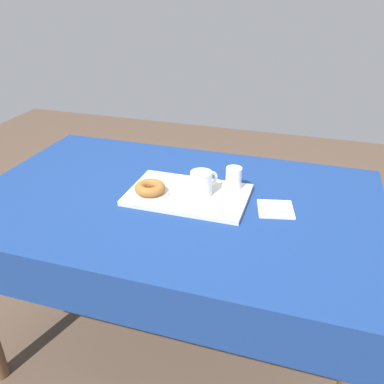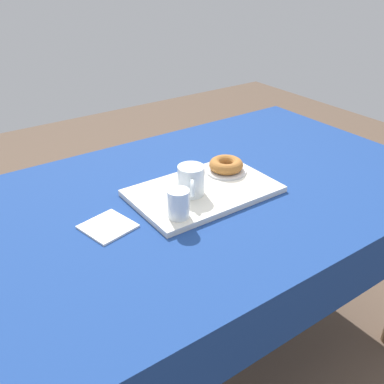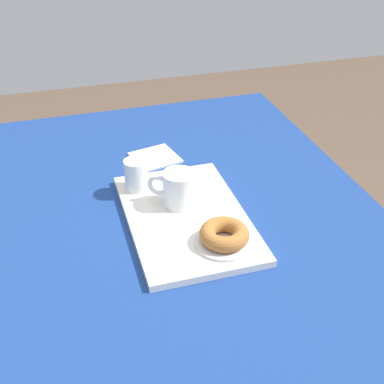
% 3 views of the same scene
% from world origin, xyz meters
% --- Properties ---
extents(ground_plane, '(6.00, 6.00, 0.00)m').
position_xyz_m(ground_plane, '(0.00, 0.00, 0.00)').
color(ground_plane, brown).
extents(dining_table, '(1.50, 0.95, 0.77)m').
position_xyz_m(dining_table, '(0.00, 0.00, 0.68)').
color(dining_table, navy).
rests_on(dining_table, ground).
extents(serving_tray, '(0.44, 0.28, 0.02)m').
position_xyz_m(serving_tray, '(-0.05, -0.02, 0.78)').
color(serving_tray, silver).
rests_on(serving_tray, dining_table).
extents(tea_mug_left, '(0.09, 0.11, 0.09)m').
position_xyz_m(tea_mug_left, '(-0.10, -0.02, 0.83)').
color(tea_mug_left, white).
rests_on(tea_mug_left, serving_tray).
extents(water_glass_near, '(0.06, 0.06, 0.08)m').
position_xyz_m(water_glass_near, '(-0.20, -0.11, 0.82)').
color(water_glass_near, white).
rests_on(water_glass_near, serving_tray).
extents(donut_plate_left, '(0.14, 0.14, 0.01)m').
position_xyz_m(donut_plate_left, '(0.08, 0.03, 0.79)').
color(donut_plate_left, silver).
rests_on(donut_plate_left, serving_tray).
extents(sugar_donut_left, '(0.11, 0.11, 0.04)m').
position_xyz_m(sugar_donut_left, '(0.08, 0.03, 0.81)').
color(sugar_donut_left, '#A3662D').
rests_on(sugar_donut_left, donut_plate_left).
extents(paper_napkin, '(0.15, 0.15, 0.01)m').
position_xyz_m(paper_napkin, '(-0.37, -0.02, 0.77)').
color(paper_napkin, white).
rests_on(paper_napkin, dining_table).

